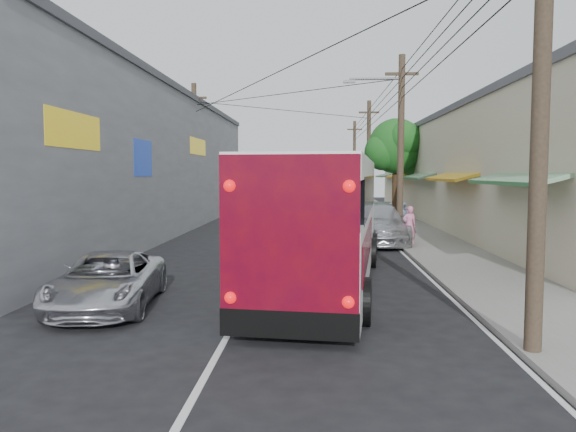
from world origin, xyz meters
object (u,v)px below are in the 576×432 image
at_px(parked_suv, 376,223).
at_px(pedestrian_near, 409,225).
at_px(jeepney, 108,281).
at_px(parked_car_far, 358,206).
at_px(pedestrian_far, 402,218).
at_px(parked_car_mid, 356,215).
at_px(coach_bus, 325,220).

xyz_separation_m(parked_suv, pedestrian_near, (1.20, -1.41, 0.04)).
distance_m(jeepney, parked_car_far, 29.82).
bearing_deg(pedestrian_near, parked_car_far, -98.48).
height_order(parked_suv, pedestrian_near, parked_suv).
distance_m(parked_suv, pedestrian_far, 3.04).
xyz_separation_m(parked_car_mid, pedestrian_near, (1.62, -8.19, 0.18)).
bearing_deg(pedestrian_near, coach_bus, 54.19).
height_order(pedestrian_near, pedestrian_far, pedestrian_near).
distance_m(parked_suv, pedestrian_near, 1.85).
relative_size(parked_car_mid, pedestrian_far, 2.78).
xyz_separation_m(coach_bus, parked_car_far, (2.72, 25.73, -1.09)).
bearing_deg(pedestrian_far, coach_bus, 72.22).
bearing_deg(pedestrian_far, pedestrian_near, 86.05).
bearing_deg(coach_bus, parked_car_mid, 89.87).
distance_m(coach_bus, pedestrian_far, 12.40).
height_order(parked_car_mid, pedestrian_near, pedestrian_near).
distance_m(coach_bus, parked_car_mid, 16.05).
bearing_deg(parked_suv, parked_car_far, 88.61).
relative_size(coach_bus, jeepney, 2.70).
xyz_separation_m(parked_car_far, pedestrian_far, (1.13, -13.97, 0.22)).
bearing_deg(parked_car_mid, pedestrian_far, -70.73).
bearing_deg(parked_car_far, pedestrian_near, -81.92).
bearing_deg(parked_suv, parked_car_mid, 93.47).
height_order(coach_bus, parked_car_far, coach_bus).
bearing_deg(parked_car_far, coach_bus, -90.58).
distance_m(parked_car_far, pedestrian_near, 18.04).
height_order(parked_car_far, pedestrian_near, pedestrian_near).
xyz_separation_m(parked_suv, pedestrian_far, (1.51, 2.64, 0.02)).
xyz_separation_m(coach_bus, parked_suv, (2.35, 9.11, -0.89)).
xyz_separation_m(parked_car_far, pedestrian_near, (0.82, -18.02, 0.24)).
bearing_deg(coach_bus, parked_suv, 82.32).
relative_size(coach_bus, parked_suv, 2.02).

